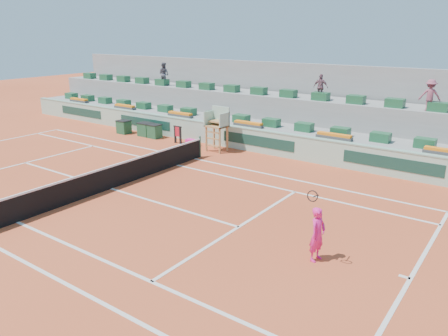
% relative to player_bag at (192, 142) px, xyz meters
% --- Properties ---
extents(ground, '(90.00, 90.00, 0.00)m').
position_rel_player_bag_xyz_m(ground, '(1.87, -7.55, -0.17)').
color(ground, '#AD4021').
rests_on(ground, ground).
extents(seating_tier_lower, '(36.00, 4.00, 1.20)m').
position_rel_player_bag_xyz_m(seating_tier_lower, '(1.87, 3.15, 0.43)').
color(seating_tier_lower, gray).
rests_on(seating_tier_lower, ground).
extents(seating_tier_upper, '(36.00, 2.40, 2.60)m').
position_rel_player_bag_xyz_m(seating_tier_upper, '(1.87, 4.75, 1.13)').
color(seating_tier_upper, gray).
rests_on(seating_tier_upper, ground).
extents(stadium_back_wall, '(36.00, 0.40, 4.40)m').
position_rel_player_bag_xyz_m(stadium_back_wall, '(1.87, 6.35, 2.03)').
color(stadium_back_wall, gray).
rests_on(stadium_back_wall, ground).
extents(player_bag, '(0.78, 0.35, 0.35)m').
position_rel_player_bag_xyz_m(player_bag, '(0.00, 0.00, 0.00)').
color(player_bag, '#F21F8B').
rests_on(player_bag, ground).
extents(spectator_left, '(0.80, 0.64, 1.59)m').
position_rel_player_bag_xyz_m(spectator_left, '(-5.97, 4.19, 3.22)').
color(spectator_left, '#4A4A56').
rests_on(spectator_left, seating_tier_upper).
extents(spectator_mid, '(0.85, 0.39, 1.42)m').
position_rel_player_bag_xyz_m(spectator_mid, '(5.78, 4.27, 3.14)').
color(spectator_mid, '#7C5361').
rests_on(spectator_mid, seating_tier_upper).
extents(spectator_right, '(1.08, 0.79, 1.50)m').
position_rel_player_bag_xyz_m(spectator_right, '(11.46, 4.03, 3.18)').
color(spectator_right, '#8A4557').
rests_on(spectator_right, seating_tier_upper).
extents(court_lines, '(23.89, 11.09, 0.01)m').
position_rel_player_bag_xyz_m(court_lines, '(1.87, -7.55, -0.17)').
color(court_lines, silver).
rests_on(court_lines, ground).
extents(tennis_net, '(0.10, 11.97, 1.10)m').
position_rel_player_bag_xyz_m(tennis_net, '(1.87, -7.55, 0.35)').
color(tennis_net, black).
rests_on(tennis_net, ground).
extents(advertising_hoarding, '(36.00, 0.34, 1.26)m').
position_rel_player_bag_xyz_m(advertising_hoarding, '(1.89, 0.94, 0.46)').
color(advertising_hoarding, '#99C1A9').
rests_on(advertising_hoarding, ground).
extents(umpire_chair, '(1.10, 0.90, 2.40)m').
position_rel_player_bag_xyz_m(umpire_chair, '(1.87, -0.06, 1.37)').
color(umpire_chair, '#A2703D').
rests_on(umpire_chair, ground).
extents(seat_row_lower, '(32.90, 0.60, 0.44)m').
position_rel_player_bag_xyz_m(seat_row_lower, '(1.87, 2.25, 1.25)').
color(seat_row_lower, '#1B5230').
rests_on(seat_row_lower, seating_tier_lower).
extents(seat_row_upper, '(32.90, 0.60, 0.44)m').
position_rel_player_bag_xyz_m(seat_row_upper, '(1.87, 4.15, 2.65)').
color(seat_row_upper, '#1B5230').
rests_on(seat_row_upper, seating_tier_upper).
extents(flower_planters, '(26.80, 0.36, 0.28)m').
position_rel_player_bag_xyz_m(flower_planters, '(0.37, 1.45, 1.16)').
color(flower_planters, '#454545').
rests_on(flower_planters, seating_tier_lower).
extents(drink_cooler_a, '(0.77, 0.66, 0.84)m').
position_rel_player_bag_xyz_m(drink_cooler_a, '(-3.05, 0.07, 0.25)').
color(drink_cooler_a, '#194B2C').
rests_on(drink_cooler_a, ground).
extents(drink_cooler_b, '(0.85, 0.73, 0.84)m').
position_rel_player_bag_xyz_m(drink_cooler_b, '(-3.89, 0.12, 0.25)').
color(drink_cooler_b, '#194B2C').
rests_on(drink_cooler_b, ground).
extents(drink_cooler_c, '(0.80, 0.69, 0.84)m').
position_rel_player_bag_xyz_m(drink_cooler_c, '(-5.54, -0.16, 0.25)').
color(drink_cooler_c, '#194B2C').
rests_on(drink_cooler_c, ground).
extents(towel_rack, '(0.59, 0.10, 1.03)m').
position_rel_player_bag_xyz_m(towel_rack, '(-0.98, -0.13, 0.43)').
color(towel_rack, black).
rests_on(towel_rack, ground).
extents(tennis_player, '(0.45, 0.87, 2.28)m').
position_rel_player_bag_xyz_m(tennis_player, '(11.28, -8.07, 0.64)').
color(tennis_player, '#F21F8B').
rests_on(tennis_player, ground).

